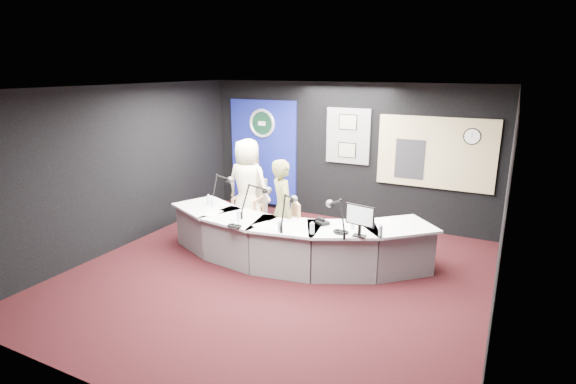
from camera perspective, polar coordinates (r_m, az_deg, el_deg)
The scene contains 33 objects.
ground at distance 6.99m, azimuth -1.50°, elevation -10.51°, with size 6.00×6.00×0.00m, color black.
ceiling at distance 6.29m, azimuth -1.68°, elevation 13.07°, with size 6.00×6.00×0.02m, color silver.
wall_back at distance 9.19m, azimuth 7.31°, elevation 4.95°, with size 6.00×0.02×2.80m, color black.
wall_front at distance 4.25m, azimuth -21.28°, elevation -8.74°, with size 6.00×0.02×2.80m, color black.
wall_left at distance 8.31m, azimuth -20.16°, elevation 2.99°, with size 0.02×6.00×2.80m, color black.
wall_right at distance 5.78m, azimuth 25.68°, elevation -2.85°, with size 0.02×6.00×2.80m, color black.
broadcast_desk at distance 7.31m, azimuth 0.17°, elevation -6.10°, with size 4.50×1.90×0.75m, color silver, non-canonical shape.
backdrop_panel at distance 9.97m, azimuth -3.16°, elevation 5.00°, with size 1.60×0.05×2.30m, color navy.
agency_seal at distance 9.84m, azimuth -3.33°, elevation 8.69°, with size 0.63×0.63×0.07m, color silver.
seal_center at distance 9.84m, azimuth -3.31°, elevation 8.69°, with size 0.48×0.48×0.01m, color black.
pinboard at distance 9.09m, azimuth 7.62°, elevation 7.06°, with size 0.90×0.04×1.10m, color slate.
framed_photo_upper at distance 9.02m, azimuth 7.62°, elevation 8.79°, with size 0.34×0.02×0.27m, color gray.
framed_photo_lower at distance 9.11m, azimuth 7.50°, elevation 5.29°, with size 0.34×0.02×0.27m, color gray.
booth_window_frame at distance 8.72m, azimuth 18.20°, elevation 4.73°, with size 2.12×0.06×1.32m, color tan.
booth_glow at distance 8.71m, azimuth 18.19°, elevation 4.72°, with size 2.00×0.02×1.20m, color beige.
equipment_rack at distance 8.80m, azimuth 15.20°, elevation 4.05°, with size 0.55×0.02×0.75m, color black.
wall_clock at distance 8.58m, azimuth 22.34°, elevation 6.54°, with size 0.28×0.28×0.01m, color white.
armchair_left at distance 8.79m, azimuth -5.09°, elevation -1.98°, with size 0.49×0.49×0.87m, color tan, non-canonical shape.
armchair_right at distance 7.45m, azimuth -0.66°, elevation -4.97°, with size 0.52×0.52×0.92m, color tan, non-canonical shape.
draped_jacket at distance 8.93m, azimuth -4.24°, elevation -0.42°, with size 0.50×0.10×0.70m, color slate.
person_man at distance 8.66m, azimuth -5.16°, elevation 0.92°, with size 0.87×0.57×1.79m, color #FFF4CB.
person_woman at distance 7.32m, azimuth -0.67°, elevation -2.24°, with size 0.61×0.40×1.67m, color olive.
computer_monitor at distance 6.39m, azimuth 9.16°, elevation -2.92°, with size 0.45×0.03×0.31m, color black.
desk_phone at distance 6.92m, azimuth 4.41°, elevation -3.89°, with size 0.19×0.15×0.05m, color black.
headphones_near at distance 6.59m, azimuth 6.73°, elevation -5.03°, with size 0.23×0.23×0.04m, color black.
headphones_far at distance 6.82m, azimuth -6.81°, elevation -4.30°, with size 0.22×0.22×0.04m, color black.
paper_stack at distance 7.52m, azimuth -9.66°, elevation -2.65°, with size 0.23×0.33×0.00m, color white.
notepad at distance 6.87m, azimuth -3.08°, elevation -4.20°, with size 0.22×0.32×0.00m, color white.
boom_mic_a at distance 8.02m, azimuth -8.46°, elevation 0.78°, with size 0.16×0.74×0.60m, color black, non-canonical shape.
boom_mic_b at distance 7.30m, azimuth -4.19°, elevation -0.58°, with size 0.28×0.72×0.60m, color black, non-canonical shape.
boom_mic_c at distance 6.73m, azimuth -0.01°, elevation -1.93°, with size 0.22×0.73×0.60m, color black, non-canonical shape.
boom_mic_d at distance 6.53m, azimuth 6.23°, elevation -2.58°, with size 0.53×0.59×0.60m, color black, non-canonical shape.
water_bottles at distance 6.90m, azimuth -1.21°, elevation -3.31°, with size 3.16×0.70×0.18m, color silver, non-canonical shape.
Camera 1 is at (2.98, -5.53, 3.07)m, focal length 28.00 mm.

